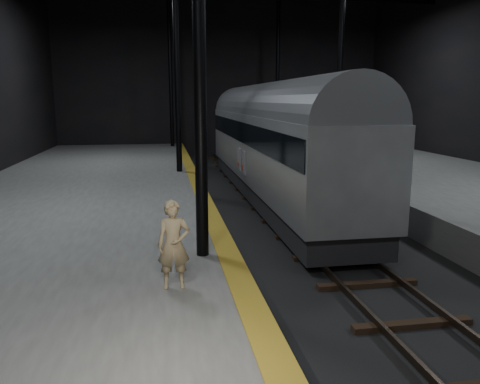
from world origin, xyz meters
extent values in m
plane|color=black|center=(0.00, 0.00, 0.00)|extent=(44.00, 44.00, 0.00)
cube|color=#4B4B49|center=(-7.50, 0.00, 0.50)|extent=(9.00, 43.80, 1.00)
cube|color=olive|center=(-3.25, 0.00, 1.00)|extent=(0.50, 43.80, 0.01)
cube|color=#3F3328|center=(-0.72, 0.00, 0.17)|extent=(0.08, 43.00, 0.14)
cube|color=#3F3328|center=(0.72, 0.00, 0.17)|extent=(0.08, 43.00, 0.14)
cube|color=black|center=(0.00, 0.00, 0.06)|extent=(2.40, 42.00, 0.12)
cylinder|color=black|center=(-3.80, -4.00, 6.00)|extent=(0.26, 0.26, 10.00)
cylinder|color=black|center=(-3.80, 8.00, 6.00)|extent=(0.26, 0.26, 10.00)
cylinder|color=black|center=(3.80, 8.00, 6.00)|extent=(0.26, 0.26, 10.00)
cylinder|color=black|center=(-3.80, 20.00, 6.00)|extent=(0.26, 0.26, 10.00)
cylinder|color=black|center=(3.80, 20.00, 6.00)|extent=(0.26, 0.26, 10.00)
cube|color=#97999E|center=(0.00, 5.73, 2.31)|extent=(2.63, 18.12, 2.72)
cube|color=black|center=(0.00, 5.73, 0.61)|extent=(2.40, 17.76, 0.77)
cube|color=black|center=(0.00, 5.73, 2.95)|extent=(2.68, 17.85, 0.82)
cylinder|color=slate|center=(0.00, 5.73, 3.67)|extent=(2.58, 17.94, 2.58)
cube|color=black|center=(0.00, -0.62, 0.27)|extent=(1.63, 1.99, 0.32)
cube|color=black|center=(0.00, 12.07, 0.27)|extent=(1.63, 1.99, 0.32)
cube|color=silver|center=(-1.34, 4.82, 1.77)|extent=(0.04, 0.68, 0.95)
cube|color=silver|center=(-1.34, 5.91, 1.77)|extent=(0.04, 0.68, 0.95)
cylinder|color=#A12913|center=(-1.36, 4.98, 1.54)|extent=(0.03, 0.24, 0.24)
cylinder|color=#A12913|center=(-1.36, 6.07, 1.54)|extent=(0.03, 0.24, 0.24)
imported|color=tan|center=(-4.44, -5.69, 1.78)|extent=(0.57, 0.38, 1.57)
camera|label=1|loc=(-4.61, -13.56, 4.27)|focal=35.00mm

